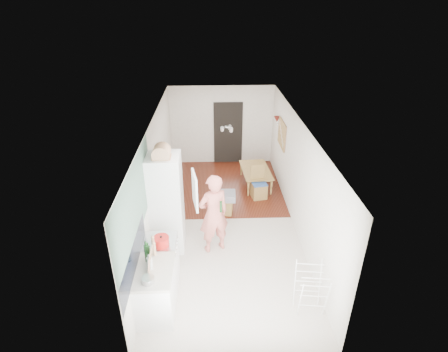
{
  "coord_description": "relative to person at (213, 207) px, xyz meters",
  "views": [
    {
      "loc": [
        -0.32,
        -6.91,
        4.87
      ],
      "look_at": [
        -0.05,
        0.2,
        1.18
      ],
      "focal_mm": 28.0,
      "sensor_mm": 36.0,
      "label": 1
    }
  ],
  "objects": [
    {
      "name": "doorway_recess",
      "position": [
        0.51,
        4.4,
        -0.05
      ],
      "size": [
        0.9,
        0.04,
        2.0
      ],
      "primitive_type": "cube",
      "color": "black",
      "rests_on": "room_shell"
    },
    {
      "name": "wall_sconce",
      "position": [
        1.85,
        3.47,
        0.7
      ],
      "size": [
        0.18,
        0.18,
        0.16
      ],
      "primitive_type": "cone",
      "color": "maroon",
      "rests_on": "room_shell"
    },
    {
      "name": "tile_splashback",
      "position": [
        -1.28,
        -1.63,
        0.1
      ],
      "size": [
        0.02,
        1.9,
        0.5
      ],
      "primitive_type": "cube",
      "color": "black",
      "rests_on": "room_shell"
    },
    {
      "name": "bottle_a",
      "position": [
        -1.12,
        -1.41,
        0.03
      ],
      "size": [
        0.09,
        0.09,
        0.32
      ],
      "primitive_type": "cylinder",
      "rotation": [
        0.0,
        0.0,
        0.2
      ],
      "color": "#183F1A",
      "rests_on": "worktop"
    },
    {
      "name": "worktop",
      "position": [
        -0.99,
        -1.63,
        -0.16
      ],
      "size": [
        0.62,
        0.92,
        0.06
      ],
      "primitive_type": "cube",
      "color": "beige",
      "rests_on": "room_shell"
    },
    {
      "name": "pepper_mill_back",
      "position": [
        -1.06,
        -1.1,
        -0.02
      ],
      "size": [
        0.07,
        0.07,
        0.21
      ],
      "primitive_type": "cylinder",
      "rotation": [
        0.0,
        0.0,
        0.27
      ],
      "color": "#DDAA7D",
      "rests_on": "worktop"
    },
    {
      "name": "pepper_mill_front",
      "position": [
        -1.02,
        -1.26,
        -0.02
      ],
      "size": [
        0.06,
        0.06,
        0.21
      ],
      "primitive_type": "cylinder",
      "rotation": [
        0.0,
        0.0,
        0.06
      ],
      "color": "#DDAA7D",
      "rests_on": "worktop"
    },
    {
      "name": "fridge_door",
      "position": [
        -0.35,
        -0.16,
        0.5
      ],
      "size": [
        0.14,
        0.56,
        0.7
      ],
      "primitive_type": "cube",
      "rotation": [
        0.0,
        0.0,
        -1.4
      ],
      "color": "white",
      "rests_on": "room_shell"
    },
    {
      "name": "fridge_housing",
      "position": [
        -0.96,
        0.14,
        0.02
      ],
      "size": [
        0.66,
        0.66,
        2.15
      ],
      "primitive_type": "cube",
      "color": "white",
      "rests_on": "room_shell"
    },
    {
      "name": "room_shell",
      "position": [
        0.31,
        0.92,
        0.2
      ],
      "size": [
        3.2,
        7.0,
        2.5
      ],
      "primitive_type": null,
      "color": "beige",
      "rests_on": "ground"
    },
    {
      "name": "person",
      "position": [
        0.0,
        0.0,
        0.0
      ],
      "size": [
        0.9,
        0.76,
        2.1
      ],
      "primitive_type": "imported",
      "rotation": [
        0.0,
        0.0,
        3.53
      ],
      "color": "#DB7366",
      "rests_on": "floor"
    },
    {
      "name": "bottle_c",
      "position": [
        -1.04,
        -1.6,
        -0.02
      ],
      "size": [
        0.1,
        0.1,
        0.22
      ],
      "primitive_type": "cylinder",
      "rotation": [
        0.0,
        0.0,
        -0.07
      ],
      "color": "beige",
      "rests_on": "worktop"
    },
    {
      "name": "dining_table",
      "position": [
        1.25,
        2.83,
        -0.84
      ],
      "size": [
        0.74,
        1.21,
        0.41
      ],
      "primitive_type": "imported",
      "rotation": [
        0.0,
        0.0,
        1.64
      ],
      "color": "#AA8748",
      "rests_on": "floor"
    },
    {
      "name": "wood_floor_overlay",
      "position": [
        0.31,
        2.77,
        -1.04
      ],
      "size": [
        3.2,
        3.3,
        0.01
      ],
      "primitive_type": "cube",
      "color": "#612615",
      "rests_on": "room_shell"
    },
    {
      "name": "sage_wall_panel",
      "position": [
        -1.28,
        -1.08,
        0.8
      ],
      "size": [
        0.02,
        3.0,
        1.3
      ],
      "primitive_type": "cube",
      "color": "slate",
      "rests_on": "room_shell"
    },
    {
      "name": "pinboard_frame",
      "position": [
        1.87,
        2.82,
        0.5
      ],
      "size": [
        0.0,
        0.94,
        0.74
      ],
      "primitive_type": "cube",
      "color": "#AA8748",
      "rests_on": "room_shell"
    },
    {
      "name": "red_casserole",
      "position": [
        -0.93,
        -1.0,
        -0.05
      ],
      "size": [
        0.31,
        0.31,
        0.17
      ],
      "primitive_type": "cylinder",
      "rotation": [
        0.0,
        0.0,
        -0.09
      ],
      "color": "red",
      "rests_on": "cooker_top"
    },
    {
      "name": "held_bottle",
      "position": [
        0.15,
        -0.16,
        0.12
      ],
      "size": [
        0.05,
        0.05,
        0.24
      ],
      "primitive_type": "cylinder",
      "color": "#183F1A",
      "rests_on": "person"
    },
    {
      "name": "steel_pan",
      "position": [
        -1.03,
        -1.91,
        -0.08
      ],
      "size": [
        0.24,
        0.24,
        0.1
      ],
      "primitive_type": "cylinder",
      "rotation": [
        0.0,
        0.0,
        -0.28
      ],
      "color": "#B8B8BA",
      "rests_on": "worktop"
    },
    {
      "name": "bottle_b",
      "position": [
        -1.09,
        -1.39,
        0.01
      ],
      "size": [
        0.08,
        0.08,
        0.28
      ],
      "primitive_type": "cylinder",
      "rotation": [
        0.0,
        0.0,
        0.29
      ],
      "color": "#183F1A",
      "rests_on": "worktop"
    },
    {
      "name": "range_cooker",
      "position": [
        -0.99,
        -0.88,
        -0.61
      ],
      "size": [
        0.6,
        0.6,
        0.88
      ],
      "primitive_type": "cube",
      "color": "white",
      "rests_on": "room_shell"
    },
    {
      "name": "dining_chair",
      "position": [
        1.23,
        2.11,
        -0.6
      ],
      "size": [
        0.44,
        0.44,
        0.89
      ],
      "primitive_type": null,
      "rotation": [
        0.0,
        0.0,
        0.18
      ],
      "color": "#AA8748",
      "rests_on": "floor"
    },
    {
      "name": "fridge_interior",
      "position": [
        -0.65,
        0.14,
        0.5
      ],
      "size": [
        0.02,
        0.52,
        0.66
      ],
      "primitive_type": "cube",
      "color": "white",
      "rests_on": "room_shell"
    },
    {
      "name": "drying_rack",
      "position": [
        1.61,
        -1.72,
        -0.6
      ],
      "size": [
        0.51,
        0.47,
        0.9
      ],
      "primitive_type": null,
      "rotation": [
        0.0,
        0.0,
        -0.12
      ],
      "color": "white",
      "rests_on": "floor"
    },
    {
      "name": "cooker_top",
      "position": [
        -0.99,
        -0.88,
        -0.15
      ],
      "size": [
        0.6,
        0.6,
        0.04
      ],
      "primitive_type": "cube",
      "color": "#B8B8BA",
      "rests_on": "room_shell"
    },
    {
      "name": "base_cabinet",
      "position": [
        -0.99,
        -1.63,
        -0.62
      ],
      "size": [
        0.6,
        0.9,
        0.86
      ],
      "primitive_type": "cube",
      "color": "white",
      "rests_on": "room_shell"
    },
    {
      "name": "grey_drape",
      "position": [
        0.34,
        1.35,
        -0.54
      ],
      "size": [
        0.42,
        0.42,
        0.18
      ],
      "primitive_type": "cube",
      "rotation": [
        0.0,
        0.0,
        -0.04
      ],
      "color": "gray",
      "rests_on": "stool"
    },
    {
      "name": "stool",
      "position": [
        0.31,
        1.38,
        -0.84
      ],
      "size": [
        0.37,
        0.37,
        0.42
      ],
      "primitive_type": null,
      "rotation": [
        0.0,
        0.0,
        -0.17
      ],
      "color": "#AA8748",
      "rests_on": "floor"
    },
    {
      "name": "pinboard",
      "position": [
        1.89,
        2.82,
        0.5
      ],
      "size": [
        0.03,
        0.9,
        0.7
      ],
      "primitive_type": "cube",
      "color": "tan",
      "rests_on": "room_shell"
    },
    {
      "name": "bread_bin",
      "position": [
        -0.96,
        0.06,
        1.19
      ],
      "size": [
        0.38,
        0.36,
        0.19
      ],
      "primitive_type": null,
      "rotation": [
        0.0,
        0.0,
        0.09
      ],
      "color": "#DDAA7D",
      "rests_on": "fridge_housing"
    },
    {
      "name": "floor",
      "position": [
        0.31,
        0.92,
        -1.05
      ],
      "size": [
        3.2,
        7.0,
        0.01
      ],
      "primitive_type": "cube",
      "color": "silver",
      "rests_on": "ground"
    },
    {
      "name": "chopping_boards",
      "position": [
        -1.03,
        -1.6,
        0.04
      ],
      "size": [
        0.06,
        0.26,
        0.35
      ],
      "primitive_type": null,
      "rotation": [
        0.0,
        0.0,
        -0.09
      ],
      "color": "#DDAA7D",
      "rests_on": "worktop"
    }
  ]
}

